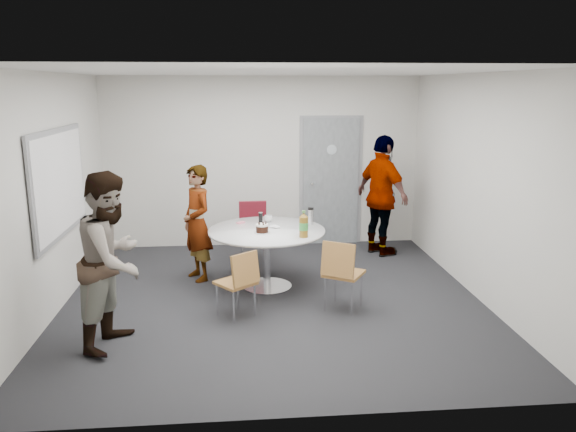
{
  "coord_description": "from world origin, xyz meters",
  "views": [
    {
      "loc": [
        -0.41,
        -6.42,
        2.55
      ],
      "look_at": [
        0.2,
        0.25,
        0.99
      ],
      "focal_mm": 35.0,
      "sensor_mm": 36.0,
      "label": 1
    }
  ],
  "objects": [
    {
      "name": "table",
      "position": [
        -0.03,
        0.44,
        0.67
      ],
      "size": [
        1.48,
        1.48,
        1.1
      ],
      "color": "white",
      "rests_on": "floor"
    },
    {
      "name": "wall_left",
      "position": [
        -2.5,
        0.0,
        1.35
      ],
      "size": [
        0.0,
        5.0,
        5.0
      ],
      "primitive_type": "plane",
      "rotation": [
        1.57,
        0.0,
        1.57
      ],
      "color": "silver",
      "rests_on": "floor"
    },
    {
      "name": "wall_front",
      "position": [
        0.0,
        -2.5,
        1.35
      ],
      "size": [
        5.0,
        0.0,
        5.0
      ],
      "primitive_type": "plane",
      "rotation": [
        -1.57,
        0.0,
        0.0
      ],
      "color": "silver",
      "rests_on": "floor"
    },
    {
      "name": "floor",
      "position": [
        0.0,
        0.0,
        0.0
      ],
      "size": [
        5.0,
        5.0,
        0.0
      ],
      "primitive_type": "plane",
      "color": "black",
      "rests_on": "ground"
    },
    {
      "name": "ceiling",
      "position": [
        0.0,
        0.0,
        2.7
      ],
      "size": [
        5.0,
        5.0,
        0.0
      ],
      "primitive_type": "plane",
      "rotation": [
        3.14,
        0.0,
        0.0
      ],
      "color": "silver",
      "rests_on": "wall_back"
    },
    {
      "name": "person_left",
      "position": [
        -1.65,
        -1.03,
        0.88
      ],
      "size": [
        0.88,
        1.01,
        1.76
      ],
      "primitive_type": "imported",
      "rotation": [
        0.0,
        0.0,
        1.28
      ],
      "color": "white",
      "rests_on": "floor"
    },
    {
      "name": "whiteboard",
      "position": [
        -2.46,
        0.2,
        1.45
      ],
      "size": [
        0.04,
        1.9,
        1.25
      ],
      "color": "gray",
      "rests_on": "wall_left"
    },
    {
      "name": "person_main",
      "position": [
        -0.95,
        0.87,
        0.77
      ],
      "size": [
        0.59,
        0.67,
        1.54
      ],
      "primitive_type": "imported",
      "rotation": [
        0.0,
        0.0,
        -1.07
      ],
      "color": "#A5C6EA",
      "rests_on": "floor"
    },
    {
      "name": "wall_back",
      "position": [
        0.0,
        2.5,
        1.35
      ],
      "size": [
        5.0,
        0.0,
        5.0
      ],
      "primitive_type": "plane",
      "rotation": [
        1.57,
        0.0,
        0.0
      ],
      "color": "silver",
      "rests_on": "floor"
    },
    {
      "name": "person_right",
      "position": [
        1.77,
        1.76,
        0.92
      ],
      "size": [
        0.87,
        1.16,
        1.84
      ],
      "primitive_type": "imported",
      "rotation": [
        0.0,
        0.0,
        2.02
      ],
      "color": "black",
      "rests_on": "floor"
    },
    {
      "name": "chair_near_right",
      "position": [
        0.75,
        -0.42,
        0.51
      ],
      "size": [
        0.57,
        0.58,
        0.85
      ],
      "rotation": [
        0.0,
        0.0,
        -0.55
      ],
      "color": "olive",
      "rests_on": "floor"
    },
    {
      "name": "chair_near_left",
      "position": [
        -0.41,
        -0.51,
        0.47
      ],
      "size": [
        0.54,
        0.54,
        0.78
      ],
      "rotation": [
        0.0,
        0.0,
        0.67
      ],
      "color": "olive",
      "rests_on": "floor"
    },
    {
      "name": "wall_right",
      "position": [
        2.5,
        0.0,
        1.35
      ],
      "size": [
        0.0,
        5.0,
        5.0
      ],
      "primitive_type": "plane",
      "rotation": [
        1.57,
        0.0,
        -1.57
      ],
      "color": "silver",
      "rests_on": "floor"
    },
    {
      "name": "door",
      "position": [
        1.1,
        2.48,
        1.03
      ],
      "size": [
        1.02,
        0.17,
        2.12
      ],
      "color": "slate",
      "rests_on": "wall_back"
    },
    {
      "name": "chair_far",
      "position": [
        -0.19,
        1.6,
        0.54
      ],
      "size": [
        0.44,
        0.47,
        0.89
      ],
      "rotation": [
        0.0,
        0.0,
        3.17
      ],
      "color": "maroon",
      "rests_on": "floor"
    }
  ]
}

